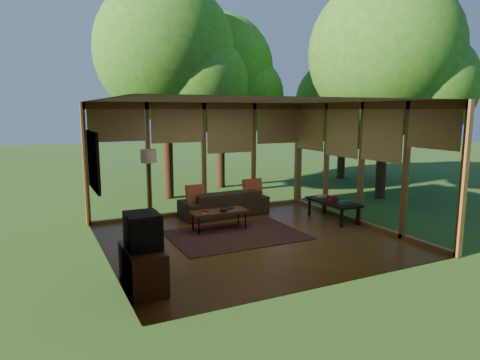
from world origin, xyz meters
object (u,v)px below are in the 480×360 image
floor_lamp (149,160)px  side_console (333,203)px  sofa (224,203)px  television (143,230)px  media_cabinet (143,268)px  coffee_table (219,212)px

floor_lamp → side_console: 4.34m
sofa → side_console: size_ratio=1.51×
sofa → side_console: (2.09, -1.50, 0.10)m
side_console → television: bearing=-158.6°
side_console → media_cabinet: bearing=-158.7°
floor_lamp → side_console: size_ratio=1.18×
television → side_console: 5.23m
media_cabinet → coffee_table: size_ratio=0.83×
floor_lamp → side_console: floor_lamp is taller
media_cabinet → side_console: bearing=21.3°
television → coffee_table: 3.16m
sofa → side_console: bearing=141.2°
sofa → floor_lamp: bearing=-12.7°
sofa → floor_lamp: floor_lamp is taller
coffee_table → side_console: (2.70, -0.37, 0.02)m
media_cabinet → floor_lamp: bearing=74.1°
floor_lamp → coffee_table: (1.12, -1.43, -1.01)m
coffee_table → side_console: side_console is taller
sofa → coffee_table: (-0.61, -1.14, 0.08)m
sofa → television: television is taller
sofa → coffee_table: sofa is taller
sofa → television: 4.42m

